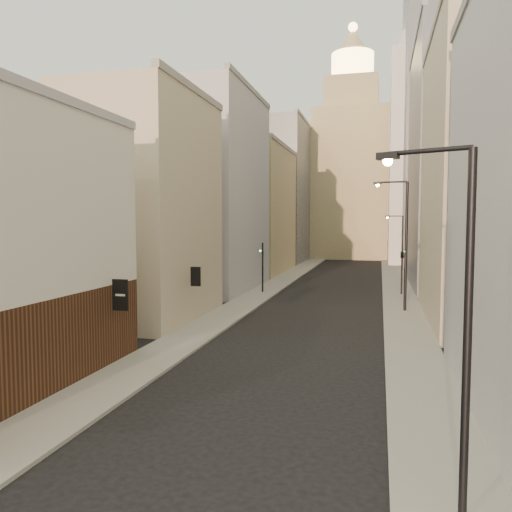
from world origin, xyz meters
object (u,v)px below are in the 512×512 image
at_px(streetlamp_mid, 403,238).
at_px(white_tower, 415,150).
at_px(streetlamp_far, 400,246).
at_px(traffic_light_right, 402,256).
at_px(streetlamp_near, 458,312).
at_px(traffic_light_left, 263,259).
at_px(clock_tower, 351,167).

bearing_deg(streetlamp_mid, white_tower, 93.95).
relative_size(streetlamp_far, traffic_light_right, 1.54).
height_order(streetlamp_near, traffic_light_left, streetlamp_near).
relative_size(white_tower, traffic_light_left, 8.30).
height_order(clock_tower, streetlamp_near, clock_tower).
height_order(white_tower, streetlamp_far, white_tower).
distance_m(traffic_light_left, traffic_light_right, 13.35).
distance_m(white_tower, streetlamp_mid, 46.94).
xyz_separation_m(clock_tower, streetlamp_mid, (7.37, -59.02, -11.80)).
bearing_deg(traffic_light_right, streetlamp_mid, 81.74).
bearing_deg(clock_tower, white_tower, -51.84).
xyz_separation_m(traffic_light_left, traffic_light_right, (13.22, 1.80, 0.40)).
xyz_separation_m(white_tower, traffic_light_left, (-16.48, -37.84, -15.18)).
relative_size(white_tower, traffic_light_right, 8.30).
bearing_deg(streetlamp_far, streetlamp_mid, -107.14).
height_order(streetlamp_near, streetlamp_far, streetlamp_near).
distance_m(streetlamp_mid, streetlamp_far, 16.90).
relative_size(clock_tower, white_tower, 1.08).
height_order(streetlamp_far, traffic_light_left, streetlamp_far).
height_order(clock_tower, streetlamp_mid, clock_tower).
bearing_deg(traffic_light_left, streetlamp_far, -158.69).
height_order(streetlamp_mid, traffic_light_right, streetlamp_mid).
xyz_separation_m(streetlamp_near, traffic_light_left, (-12.88, 35.38, -1.60)).
relative_size(streetlamp_mid, traffic_light_right, 2.04).
height_order(streetlamp_near, traffic_light_right, streetlamp_near).
height_order(clock_tower, white_tower, clock_tower).
height_order(clock_tower, traffic_light_right, clock_tower).
bearing_deg(traffic_light_left, clock_tower, -110.58).
bearing_deg(streetlamp_near, streetlamp_far, 110.44).
bearing_deg(traffic_light_right, streetlamp_near, 83.57).
height_order(white_tower, streetlamp_near, white_tower).
xyz_separation_m(streetlamp_near, streetlamp_far, (0.47, 45.02, -0.62)).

